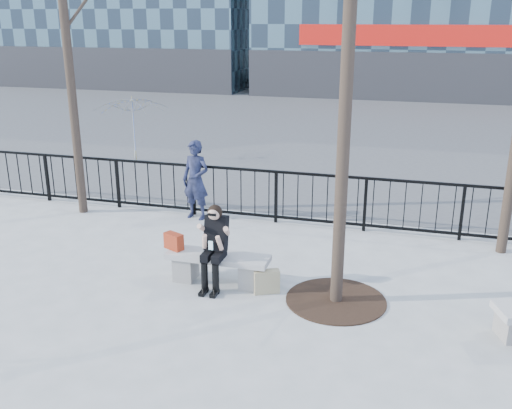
# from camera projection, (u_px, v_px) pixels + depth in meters

# --- Properties ---
(ground) EXTENTS (120.00, 120.00, 0.00)m
(ground) POSITION_uv_depth(u_px,v_px,m) (218.00, 283.00, 9.11)
(ground) COLOR gray
(ground) RESTS_ON ground
(street_surface) EXTENTS (60.00, 23.00, 0.01)m
(street_surface) POSITION_uv_depth(u_px,v_px,m) (343.00, 123.00, 22.81)
(street_surface) COLOR #474747
(street_surface) RESTS_ON ground
(railing) EXTENTS (14.00, 0.06, 1.10)m
(railing) POSITION_uv_depth(u_px,v_px,m) (267.00, 196.00, 11.68)
(railing) COLOR black
(railing) RESTS_ON ground
(tree_grate) EXTENTS (1.50, 1.50, 0.02)m
(tree_grate) POSITION_uv_depth(u_px,v_px,m) (336.00, 300.00, 8.52)
(tree_grate) COLOR black
(tree_grate) RESTS_ON ground
(bench_main) EXTENTS (1.65, 0.46, 0.49)m
(bench_main) POSITION_uv_depth(u_px,v_px,m) (218.00, 265.00, 9.02)
(bench_main) COLOR gray
(bench_main) RESTS_ON ground
(seated_woman) EXTENTS (0.50, 0.64, 1.34)m
(seated_woman) POSITION_uv_depth(u_px,v_px,m) (214.00, 248.00, 8.76)
(seated_woman) COLOR black
(seated_woman) RESTS_ON ground
(handbag) EXTENTS (0.35, 0.27, 0.26)m
(handbag) POSITION_uv_depth(u_px,v_px,m) (174.00, 241.00, 9.13)
(handbag) COLOR #992B12
(handbag) RESTS_ON bench_main
(shopping_bag) EXTENTS (0.41, 0.30, 0.37)m
(shopping_bag) POSITION_uv_depth(u_px,v_px,m) (267.00, 282.00, 8.72)
(shopping_bag) COLOR #BFB387
(shopping_bag) RESTS_ON ground
(standing_man) EXTENTS (0.67, 0.51, 1.66)m
(standing_man) POSITION_uv_depth(u_px,v_px,m) (196.00, 180.00, 11.79)
(standing_man) COLOR black
(standing_man) RESTS_ON ground
(vendor_umbrella) EXTENTS (2.59, 2.62, 1.90)m
(vendor_umbrella) POSITION_uv_depth(u_px,v_px,m) (132.00, 129.00, 16.54)
(vendor_umbrella) COLOR gold
(vendor_umbrella) RESTS_ON ground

